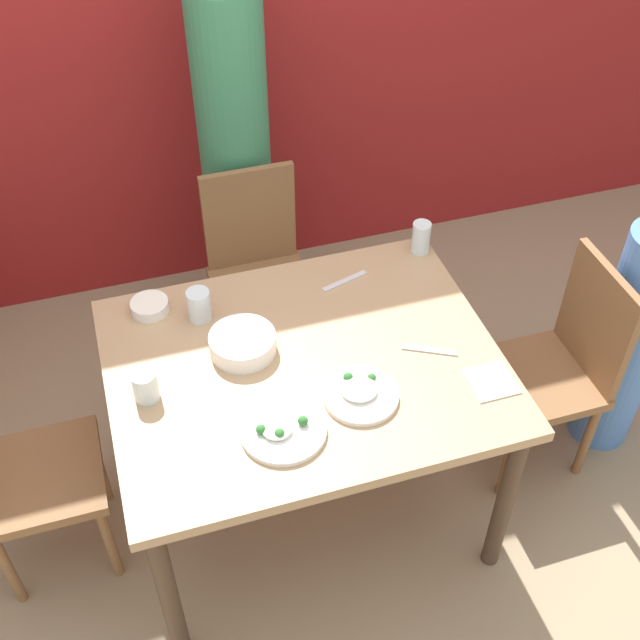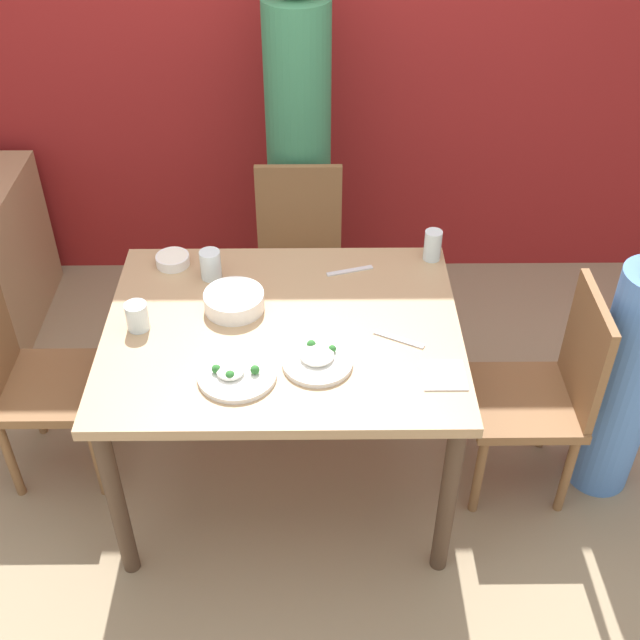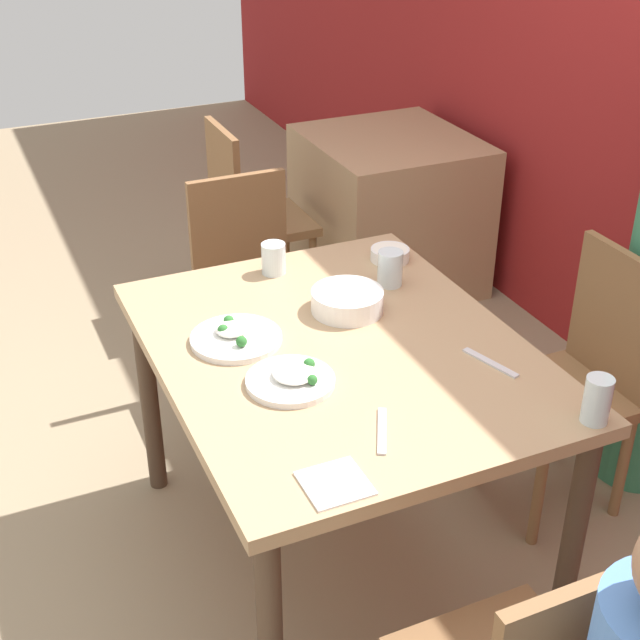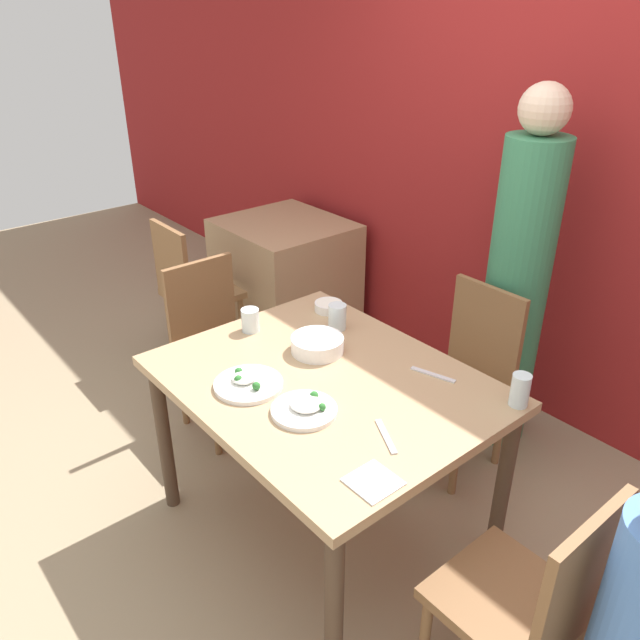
{
  "view_description": "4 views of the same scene",
  "coord_description": "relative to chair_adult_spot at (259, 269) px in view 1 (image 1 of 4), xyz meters",
  "views": [
    {
      "loc": [
        -0.47,
        -1.68,
        2.6
      ],
      "look_at": [
        0.03,
        -0.06,
        0.99
      ],
      "focal_mm": 45.0,
      "sensor_mm": 36.0,
      "label": 1
    },
    {
      "loc": [
        0.11,
        -2.14,
        2.51
      ],
      "look_at": [
        0.13,
        -0.03,
        0.82
      ],
      "focal_mm": 45.0,
      "sensor_mm": 36.0,
      "label": 2
    },
    {
      "loc": [
        1.89,
        -0.9,
        2.04
      ],
      "look_at": [
        0.09,
        -0.1,
        0.92
      ],
      "focal_mm": 50.0,
      "sensor_mm": 36.0,
      "label": 3
    },
    {
      "loc": [
        1.51,
        -1.28,
        2.04
      ],
      "look_at": [
        -0.03,
        0.01,
        1.0
      ],
      "focal_mm": 35.0,
      "sensor_mm": 36.0,
      "label": 4
    }
  ],
  "objects": [
    {
      "name": "glass_water_tall",
      "position": [
        -0.54,
        -0.83,
        0.34
      ],
      "size": [
        0.08,
        0.08,
        0.1
      ],
      "color": "silver",
      "rests_on": "dining_table"
    },
    {
      "name": "chair_adult_spot",
      "position": [
        0.0,
        0.0,
        0.0
      ],
      "size": [
        0.4,
        0.4,
        0.89
      ],
      "color": "brown",
      "rests_on": "ground_plane"
    },
    {
      "name": "plate_rice_adult",
      "position": [
        -0.19,
        -1.08,
        0.3
      ],
      "size": [
        0.26,
        0.26,
        0.05
      ],
      "color": "white",
      "rests_on": "dining_table"
    },
    {
      "name": "chair_child_spot",
      "position": [
        0.91,
        -0.85,
        0.0
      ],
      "size": [
        0.4,
        0.4,
        0.89
      ],
      "rotation": [
        0.0,
        0.0,
        -1.57
      ],
      "color": "brown",
      "rests_on": "ground_plane"
    },
    {
      "name": "fork_steel",
      "position": [
        0.35,
        -0.9,
        0.29
      ],
      "size": [
        0.17,
        0.1,
        0.01
      ],
      "color": "silver",
      "rests_on": "dining_table"
    },
    {
      "name": "plate_rice_child",
      "position": [
        0.08,
        -1.02,
        0.31
      ],
      "size": [
        0.23,
        0.23,
        0.05
      ],
      "color": "white",
      "rests_on": "dining_table"
    },
    {
      "name": "dining_table",
      "position": [
        -0.05,
        -0.83,
        0.2
      ],
      "size": [
        1.23,
        0.98,
        0.77
      ],
      "color": "tan",
      "rests_on": "ground_plane"
    },
    {
      "name": "glass_water_center",
      "position": [
        0.52,
        -0.42,
        0.35
      ],
      "size": [
        0.07,
        0.07,
        0.12
      ],
      "color": "silver",
      "rests_on": "dining_table"
    },
    {
      "name": "person_child",
      "position": [
        1.2,
        -0.85,
        0.07
      ],
      "size": [
        0.24,
        0.24,
        1.16
      ],
      "color": "#5184D1",
      "rests_on": "ground_plane"
    },
    {
      "name": "glass_water_short",
      "position": [
        -0.32,
        -0.53,
        0.35
      ],
      "size": [
        0.08,
        0.08,
        0.11
      ],
      "color": "silver",
      "rests_on": "dining_table"
    },
    {
      "name": "person_adult",
      "position": [
        0.0,
        0.31,
        0.35
      ],
      "size": [
        0.29,
        0.29,
        1.74
      ],
      "color": "#387F56",
      "rests_on": "ground_plane"
    },
    {
      "name": "ground_plane",
      "position": [
        -0.05,
        -0.83,
        -0.47
      ],
      "size": [
        10.0,
        10.0,
        0.0
      ],
      "primitive_type": "plane",
      "color": "#998466"
    },
    {
      "name": "chair_empty_left",
      "position": [
        -1.0,
        -0.75,
        0.0
      ],
      "size": [
        0.4,
        0.4,
        0.89
      ],
      "rotation": [
        0.0,
        0.0,
        1.57
      ],
      "color": "brown",
      "rests_on": "ground_plane"
    },
    {
      "name": "bowl_rice_small",
      "position": [
        -0.47,
        -0.45,
        0.31
      ],
      "size": [
        0.13,
        0.13,
        0.04
      ],
      "color": "white",
      "rests_on": "dining_table"
    },
    {
      "name": "spoon_steel",
      "position": [
        0.2,
        -0.5,
        0.29
      ],
      "size": [
        0.18,
        0.07,
        0.01
      ],
      "color": "silver",
      "rests_on": "dining_table"
    },
    {
      "name": "bowl_curry",
      "position": [
        -0.22,
        -0.72,
        0.33
      ],
      "size": [
        0.21,
        0.21,
        0.06
      ],
      "color": "white",
      "rests_on": "dining_table"
    },
    {
      "name": "napkin_folded",
      "position": [
        0.48,
        -1.08,
        0.29
      ],
      "size": [
        0.14,
        0.14,
        0.01
      ],
      "color": "white",
      "rests_on": "dining_table"
    }
  ]
}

